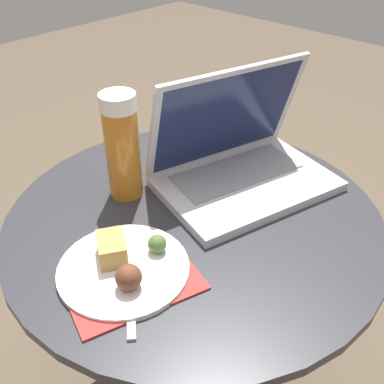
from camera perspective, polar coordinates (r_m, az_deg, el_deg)
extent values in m
cylinder|color=#9E9EA3|center=(1.01, 0.21, -15.52)|extent=(0.08, 0.08, 0.53)
cylinder|color=#2D2D33|center=(0.82, 0.25, -3.38)|extent=(0.68, 0.68, 0.02)
cube|color=#B7332D|center=(0.69, -7.64, -11.22)|extent=(0.23, 0.19, 0.00)
cube|color=silver|center=(0.88, 6.89, 1.02)|extent=(0.37, 0.30, 0.02)
cube|color=gray|center=(0.90, 5.69, 2.59)|extent=(0.27, 0.17, 0.00)
cube|color=silver|center=(0.88, 4.36, 9.61)|extent=(0.33, 0.16, 0.21)
cube|color=#19234C|center=(0.88, 4.46, 9.49)|extent=(0.31, 0.14, 0.19)
cylinder|color=#C6701E|center=(0.83, -8.75, 4.82)|extent=(0.06, 0.06, 0.17)
cylinder|color=white|center=(0.78, -9.42, 11.22)|extent=(0.06, 0.06, 0.03)
cylinder|color=white|center=(0.71, -8.67, -9.62)|extent=(0.20, 0.20, 0.01)
cube|color=tan|center=(0.71, -10.14, -7.07)|extent=(0.07, 0.07, 0.04)
sphere|color=brown|center=(0.66, -8.05, -10.66)|extent=(0.04, 0.04, 0.04)
sphere|color=#4C6B33|center=(0.72, -4.45, -6.57)|extent=(0.03, 0.03, 0.03)
cube|color=#B2B2B7|center=(0.67, -7.77, -13.55)|extent=(0.09, 0.11, 0.00)
cube|color=#B2B2B7|center=(0.74, -7.90, -7.93)|extent=(0.06, 0.06, 0.00)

